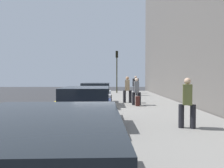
{
  "coord_description": "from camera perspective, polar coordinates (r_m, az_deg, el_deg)",
  "views": [
    {
      "loc": [
        -13.18,
        -0.85,
        1.88
      ],
      "look_at": [
        1.07,
        -1.06,
        1.41
      ],
      "focal_mm": 35.76,
      "sensor_mm": 36.0,
      "label": 1
    }
  ],
  "objects": [
    {
      "name": "ground_plane",
      "position": [
        13.35,
        -4.52,
        -6.22
      ],
      "size": [
        56.0,
        56.0,
        0.0
      ],
      "primitive_type": "plane",
      "color": "#333335"
    },
    {
      "name": "pedestrian_grey_coat",
      "position": [
        13.65,
        6.27,
        -1.69
      ],
      "size": [
        0.46,
        0.55,
        1.66
      ],
      "color": "black",
      "rests_on": "sidewalk"
    },
    {
      "name": "parked_car_navy",
      "position": [
        8.1,
        -6.57,
        -6.11
      ],
      "size": [
        4.1,
        1.9,
        1.51
      ],
      "color": "black",
      "rests_on": "ground"
    },
    {
      "name": "lane_stripe_centre",
      "position": [
        13.92,
        -17.85,
        -5.95
      ],
      "size": [
        28.0,
        0.14,
        0.01
      ],
      "primitive_type": "cube",
      "color": "gold",
      "rests_on": "ground"
    },
    {
      "name": "sidewalk",
      "position": [
        13.53,
        9.64,
        -5.81
      ],
      "size": [
        28.0,
        4.6,
        0.15
      ],
      "primitive_type": "cube",
      "color": "gray",
      "rests_on": "ground"
    },
    {
      "name": "parked_car_silver",
      "position": [
        13.77,
        -4.02,
        -2.8
      ],
      "size": [
        4.48,
        1.94,
        1.51
      ],
      "color": "black",
      "rests_on": "ground"
    },
    {
      "name": "pedestrian_black_coat",
      "position": [
        20.75,
        6.05,
        -0.26
      ],
      "size": [
        0.55,
        0.57,
        1.8
      ],
      "color": "black",
      "rests_on": "sidewalk"
    },
    {
      "name": "pedestrian_tan_coat",
      "position": [
        14.8,
        3.95,
        -1.22
      ],
      "size": [
        0.5,
        0.57,
        1.74
      ],
      "color": "black",
      "rests_on": "sidewalk"
    },
    {
      "name": "traffic_light_pole",
      "position": [
        23.74,
        1.25,
        4.96
      ],
      "size": [
        0.35,
        0.26,
        4.45
      ],
      "color": "#2D2D19",
      "rests_on": "sidewalk"
    },
    {
      "name": "pedestrian_olive_coat",
      "position": [
        7.9,
        18.68,
        -4.23
      ],
      "size": [
        0.52,
        0.54,
        1.69
      ],
      "color": "black",
      "rests_on": "sidewalk"
    },
    {
      "name": "rolling_suitcase",
      "position": [
        13.29,
        6.56,
        -4.35
      ],
      "size": [
        0.34,
        0.22,
        0.93
      ],
      "color": "#471E19",
      "rests_on": "sidewalk"
    }
  ]
}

